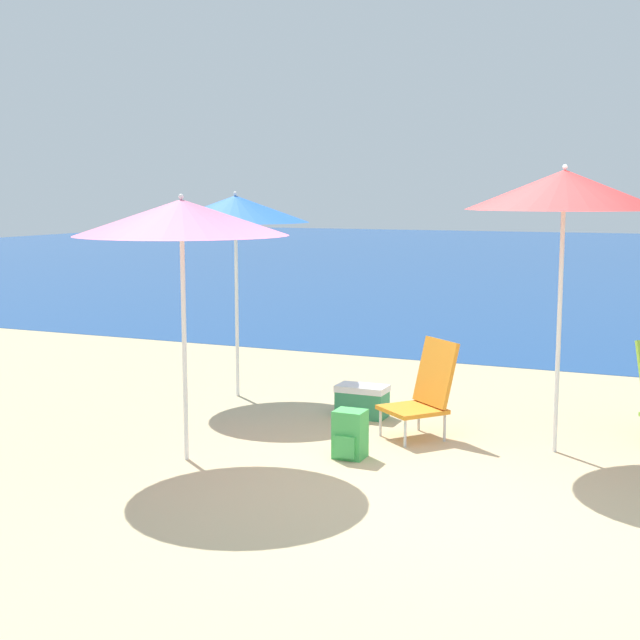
{
  "coord_description": "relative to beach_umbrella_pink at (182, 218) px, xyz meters",
  "views": [
    {
      "loc": [
        1.66,
        -6.04,
        2.08
      ],
      "look_at": [
        -1.41,
        0.98,
        1.0
      ],
      "focal_mm": 50.0,
      "sensor_mm": 36.0,
      "label": 1
    }
  ],
  "objects": [
    {
      "name": "backpack_green",
      "position": [
        1.17,
        0.56,
        -1.72
      ],
      "size": [
        0.24,
        0.24,
        0.39
      ],
      "color": "#47B756",
      "rests_on": "ground"
    },
    {
      "name": "beach_umbrella_red",
      "position": [
        2.64,
        1.39,
        0.21
      ],
      "size": [
        1.55,
        1.55,
        2.31
      ],
      "color": "white",
      "rests_on": "ground"
    },
    {
      "name": "beach_umbrella_blue",
      "position": [
        -0.72,
        2.14,
        0.03
      ],
      "size": [
        1.51,
        1.51,
        2.11
      ],
      "color": "white",
      "rests_on": "ground"
    },
    {
      "name": "beach_chair_orange",
      "position": [
        1.53,
        1.39,
        -1.49
      ],
      "size": [
        0.71,
        0.72,
        0.84
      ],
      "rotation": [
        0.0,
        0.0,
        -0.68
      ],
      "color": "silver",
      "rests_on": "ground"
    },
    {
      "name": "ground_plane",
      "position": [
        2.05,
        0.2,
        -1.9
      ],
      "size": [
        60.0,
        60.0,
        0.0
      ],
      "primitive_type": "plane",
      "color": "#C6B284"
    },
    {
      "name": "beach_umbrella_pink",
      "position": [
        0.0,
        0.0,
        0.0
      ],
      "size": [
        1.65,
        1.65,
        2.09
      ],
      "color": "white",
      "rests_on": "ground"
    },
    {
      "name": "cooler_box",
      "position": [
        0.79,
        1.83,
        -1.75
      ],
      "size": [
        0.47,
        0.27,
        0.3
      ],
      "color": "#338C59",
      "rests_on": "ground"
    }
  ]
}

